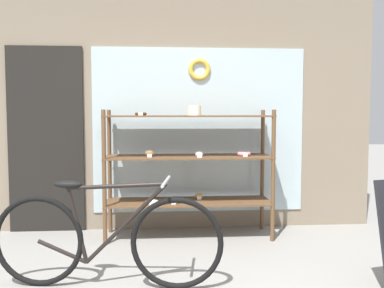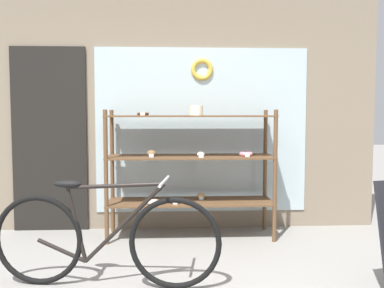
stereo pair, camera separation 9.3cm
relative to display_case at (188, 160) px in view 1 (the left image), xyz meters
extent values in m
cube|color=gray|center=(-0.05, 0.40, 0.87)|extent=(4.51, 0.08, 3.44)
cube|color=silver|center=(0.15, 0.36, 0.31)|extent=(2.45, 0.02, 1.90)
cube|color=black|center=(-1.59, 0.35, 0.21)|extent=(0.84, 0.03, 2.10)
torus|color=gold|center=(0.15, 0.34, 1.01)|extent=(0.26, 0.06, 0.26)
cylinder|color=brown|center=(-0.87, -0.23, -0.15)|extent=(0.04, 0.04, 1.39)
cylinder|color=brown|center=(0.88, -0.23, -0.15)|extent=(0.04, 0.04, 1.39)
cylinder|color=brown|center=(-0.87, 0.24, -0.15)|extent=(0.04, 0.04, 1.39)
cylinder|color=brown|center=(0.88, 0.24, -0.15)|extent=(0.04, 0.04, 1.39)
cube|color=brown|center=(0.00, 0.01, -0.46)|extent=(1.79, 0.52, 0.02)
cube|color=brown|center=(0.00, 0.01, 0.04)|extent=(1.79, 0.52, 0.02)
cube|color=brown|center=(0.00, 0.01, 0.47)|extent=(1.79, 0.52, 0.02)
torus|color=#B27A42|center=(-0.16, -0.09, -0.43)|extent=(0.13, 0.13, 0.03)
cube|color=white|center=(-0.16, -0.17, -0.43)|extent=(0.05, 0.00, 0.04)
ellipsoid|color=beige|center=(0.11, -0.14, 0.07)|extent=(0.08, 0.07, 0.06)
cube|color=white|center=(0.11, -0.19, 0.06)|extent=(0.05, 0.00, 0.04)
torus|color=beige|center=(-0.39, -0.12, -0.43)|extent=(0.15, 0.15, 0.04)
cube|color=white|center=(-0.39, -0.20, -0.43)|extent=(0.05, 0.00, 0.04)
torus|color=#4C2D1E|center=(-0.51, 0.11, 0.50)|extent=(0.13, 0.13, 0.03)
cube|color=white|center=(-0.51, 0.04, 0.50)|extent=(0.05, 0.00, 0.04)
torus|color=pink|center=(0.60, -0.05, 0.07)|extent=(0.14, 0.14, 0.05)
cube|color=white|center=(0.60, -0.13, 0.06)|extent=(0.05, 0.00, 0.04)
cylinder|color=beige|center=(0.06, -0.09, 0.53)|extent=(0.14, 0.14, 0.10)
cube|color=white|center=(0.06, -0.17, 0.50)|extent=(0.05, 0.00, 0.04)
ellipsoid|color=tan|center=(0.13, 0.11, -0.42)|extent=(0.09, 0.08, 0.06)
cube|color=white|center=(0.13, 0.06, -0.43)|extent=(0.05, 0.00, 0.04)
ellipsoid|color=brown|center=(-0.41, -0.05, 0.08)|extent=(0.10, 0.09, 0.07)
cube|color=white|center=(-0.41, -0.11, 0.06)|extent=(0.05, 0.00, 0.04)
torus|color=black|center=(-1.25, -1.25, -0.49)|extent=(0.72, 0.14, 0.72)
torus|color=black|center=(-0.18, -1.39, -0.49)|extent=(0.72, 0.14, 0.72)
cylinder|color=black|center=(-0.57, -1.34, -0.34)|extent=(0.64, 0.12, 0.64)
cylinder|color=black|center=(-0.64, -1.33, -0.05)|extent=(0.76, 0.13, 0.07)
cylinder|color=black|center=(-0.95, -1.29, -0.36)|extent=(0.17, 0.05, 0.59)
cylinder|color=black|center=(-1.07, -1.27, -0.57)|extent=(0.39, 0.08, 0.19)
ellipsoid|color=black|center=(-1.01, -1.28, -0.04)|extent=(0.23, 0.12, 0.06)
cylinder|color=#B2B2B7|center=(-0.26, -1.38, -0.01)|extent=(0.08, 0.46, 0.02)
camera|label=1|loc=(-0.31, -4.59, 0.51)|focal=40.00mm
camera|label=2|loc=(-0.21, -4.60, 0.51)|focal=40.00mm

